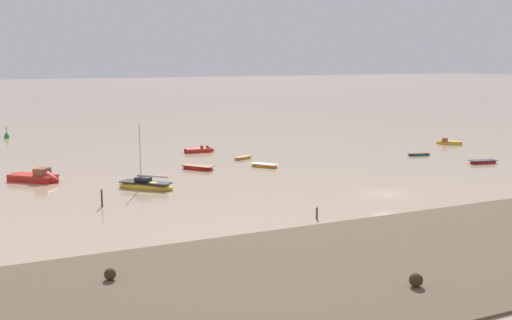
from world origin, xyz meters
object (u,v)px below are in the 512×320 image
sailboat_moored_0 (146,186)px  rowboat_moored_0 (483,162)px  motorboat_moored_2 (202,150)px  rowboat_moored_4 (198,168)px  motorboat_moored_1 (446,143)px  rowboat_moored_5 (419,154)px  channel_buoy (7,136)px  rowboat_moored_2 (264,166)px  mooring_post_left (102,198)px  mooring_post_near (317,213)px  rowboat_moored_1 (243,158)px  motorboat_moored_0 (40,179)px

sailboat_moored_0 → rowboat_moored_0: bearing=-139.6°
motorboat_moored_2 → rowboat_moored_4: size_ratio=1.06×
motorboat_moored_1 → sailboat_moored_0: (-55.93, -13.24, 0.09)m
sailboat_moored_0 → rowboat_moored_5: 43.97m
rowboat_moored_4 → channel_buoy: size_ratio=2.03×
rowboat_moored_2 → mooring_post_left: (-24.31, -13.22, 0.69)m
mooring_post_near → rowboat_moored_1: bearing=77.6°
motorboat_moored_2 → channel_buoy: channel_buoy is taller
rowboat_moored_1 → motorboat_moored_1: (37.78, -0.66, 0.11)m
motorboat_moored_1 → motorboat_moored_2: bearing=29.5°
rowboat_moored_0 → rowboat_moored_1: bearing=158.9°
motorboat_moored_2 → channel_buoy: 41.09m
mooring_post_left → channel_buoy: bearing=95.2°
mooring_post_near → rowboat_moored_5: bearing=37.3°
motorboat_moored_1 → mooring_post_left: bearing=60.4°
sailboat_moored_0 → motorboat_moored_2: sailboat_moored_0 is taller
sailboat_moored_0 → mooring_post_near: 22.21m
rowboat_moored_4 → channel_buoy: 49.78m
rowboat_moored_0 → rowboat_moored_5: bearing=120.6°
rowboat_moored_1 → rowboat_moored_2: size_ratio=0.86×
rowboat_moored_0 → mooring_post_near: mooring_post_near is taller
rowboat_moored_2 → rowboat_moored_0: bearing=33.6°
mooring_post_near → rowboat_moored_0: bearing=23.3°
mooring_post_near → mooring_post_left: (-16.98, 12.89, 0.32)m
rowboat_moored_2 → motorboat_moored_2: motorboat_moored_2 is taller
motorboat_moored_0 → sailboat_moored_0: (10.39, -9.09, -0.04)m
motorboat_moored_2 → mooring_post_near: size_ratio=4.06×
motorboat_moored_1 → channel_buoy: size_ratio=1.81×
rowboat_moored_1 → rowboat_moored_5: size_ratio=0.90×
rowboat_moored_0 → sailboat_moored_0: 47.22m
motorboat_moored_1 → motorboat_moored_0: bearing=46.3°
rowboat_moored_1 → rowboat_moored_4: 10.13m
rowboat_moored_4 → mooring_post_near: (1.43, -28.21, 0.33)m
channel_buoy → motorboat_moored_1: bearing=-31.0°
motorboat_moored_1 → rowboat_moored_4: size_ratio=0.90×
motorboat_moored_1 → mooring_post_left: (-62.09, -19.74, 0.61)m
channel_buoy → mooring_post_near: size_ratio=1.90×
motorboat_moored_1 → rowboat_moored_2: 38.35m
sailboat_moored_0 → rowboat_moored_4: sailboat_moored_0 is taller
rowboat_moored_0 → motorboat_moored_2: 41.53m
rowboat_moored_1 → rowboat_moored_4: bearing=-171.2°
rowboat_moored_1 → mooring_post_left: (-24.31, -20.40, 0.72)m
rowboat_moored_0 → motorboat_moored_2: size_ratio=0.90×
rowboat_moored_5 → mooring_post_near: bearing=-129.6°
channel_buoy → mooring_post_near: (22.49, -73.31, 0.07)m
rowboat_moored_0 → rowboat_moored_4: bearing=171.8°
mooring_post_left → motorboat_moored_2: bearing=53.9°
rowboat_moored_1 → rowboat_moored_4: size_ratio=0.73×
rowboat_moored_2 → motorboat_moored_2: size_ratio=0.80×
rowboat_moored_5 → rowboat_moored_0: bearing=-56.6°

